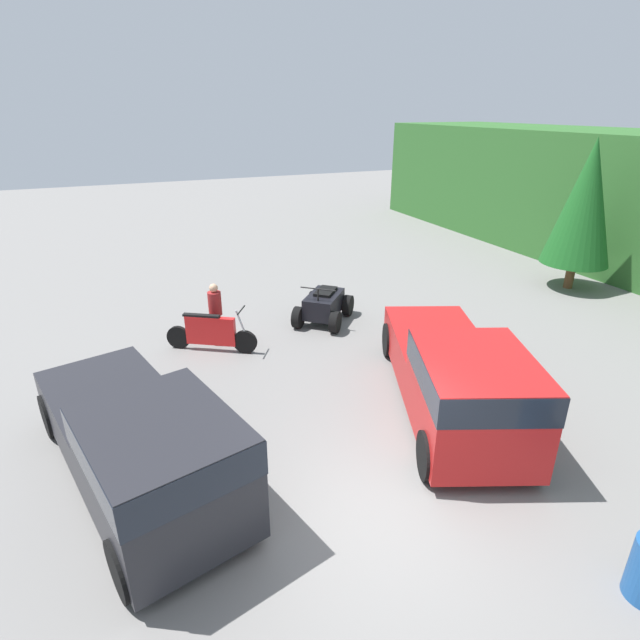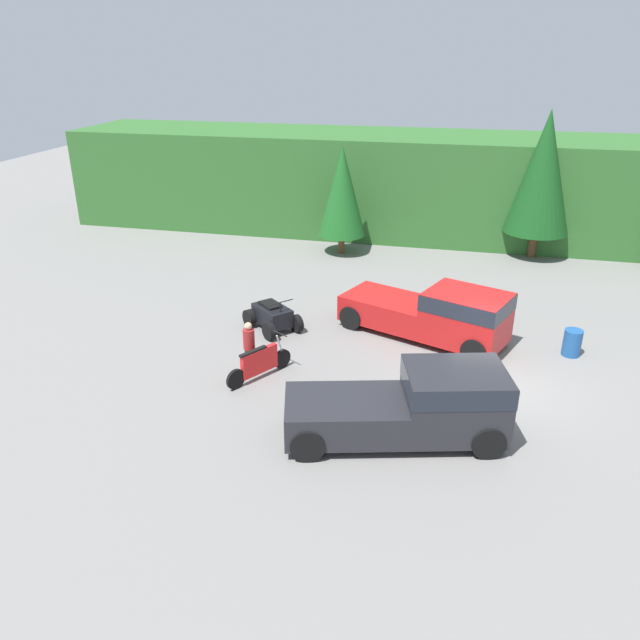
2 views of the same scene
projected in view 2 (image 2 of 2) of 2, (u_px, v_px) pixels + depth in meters
ground_plane at (490, 384)px, 18.52m from camera, size 80.00×80.00×0.00m
hillside_backdrop at (491, 188)px, 31.72m from camera, size 44.00×6.00×5.02m
tree_left at (342, 192)px, 28.87m from camera, size 2.22×2.22×5.05m
tree_mid_left at (543, 173)px, 28.00m from camera, size 2.94×2.94×6.69m
pickup_truck_red at (439, 313)px, 20.86m from camera, size 6.01×3.93×1.91m
pickup_truck_second at (417, 403)px, 15.64m from camera, size 5.82×3.32×1.91m
dirt_bike at (259, 363)px, 18.66m from camera, size 1.40×2.13×1.22m
quad_atv at (272, 316)px, 21.90m from camera, size 2.37×2.31×1.21m
rider_person at (249, 346)px, 18.78m from camera, size 0.47×0.47×1.69m
steel_barrel at (572, 343)px, 20.07m from camera, size 0.58×0.58×0.88m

